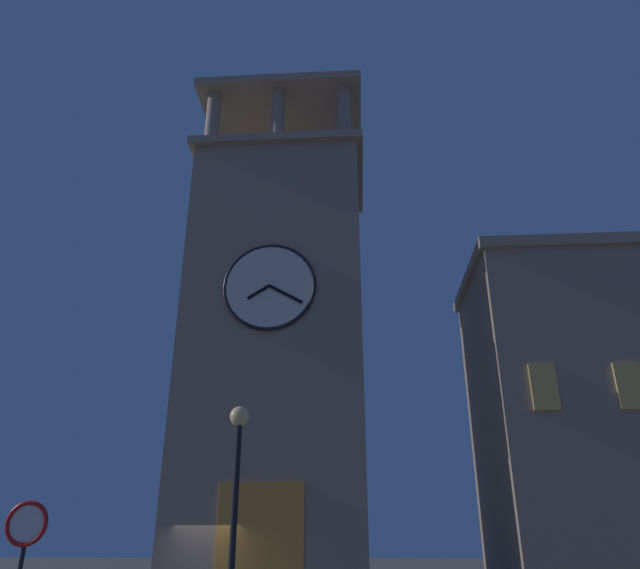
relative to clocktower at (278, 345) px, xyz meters
name	(u,v)px	position (x,y,z in m)	size (l,w,h in m)	color
clocktower	(278,345)	(0.00, 0.00, 0.00)	(8.45, 7.09, 26.52)	gray
street_lamp	(237,469)	(-0.99, 13.20, -7.12)	(0.44, 0.44, 4.67)	black
no_horn_sign	(25,534)	(2.25, 15.49, -8.46)	(0.78, 0.14, 2.52)	black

